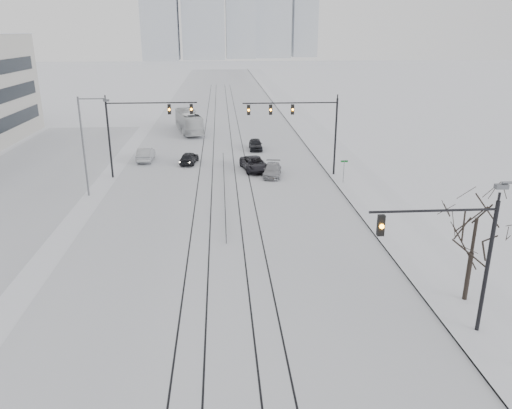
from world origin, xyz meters
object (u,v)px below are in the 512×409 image
object	(u,v)px
sedan_nb_right	(272,170)
sedan_nb_far	(256,144)
sedan_nb_front	(254,164)
box_truck	(189,122)
sedan_sb_inner	(189,158)
bare_tree	(476,227)
traffic_mast_near	(457,251)
sedan_sb_outer	(146,154)

from	to	relation	value
sedan_nb_right	sedan_nb_far	distance (m)	12.40
sedan_nb_far	sedan_nb_front	bearing A→B (deg)	-94.10
sedan_nb_front	box_truck	xyz separation A→B (m)	(-8.28, 22.37, 0.84)
sedan_sb_inner	sedan_nb_right	bearing A→B (deg)	157.48
bare_tree	sedan_nb_right	size ratio (longest dim) A/B	1.39
traffic_mast_near	bare_tree	xyz separation A→B (m)	(2.41, 3.00, -0.07)
bare_tree	sedan_nb_far	bearing A→B (deg)	103.13
bare_tree	sedan_nb_far	world-z (taller)	bare_tree
sedan_sb_inner	traffic_mast_near	bearing A→B (deg)	123.05
sedan_sb_outer	bare_tree	bearing A→B (deg)	123.42
sedan_sb_inner	sedan_nb_front	xyz separation A→B (m)	(7.23, -3.40, 0.04)
traffic_mast_near	sedan_nb_far	world-z (taller)	traffic_mast_near
traffic_mast_near	sedan_sb_inner	world-z (taller)	traffic_mast_near
sedan_sb_outer	box_truck	xyz separation A→B (m)	(4.06, 17.26, 0.80)
sedan_nb_right	box_truck	size ratio (longest dim) A/B	0.39
traffic_mast_near	sedan_nb_front	size ratio (longest dim) A/B	1.35
bare_tree	sedan_nb_far	distance (m)	39.88
sedan_sb_inner	sedan_nb_far	distance (m)	10.42
traffic_mast_near	sedan_sb_outer	bearing A→B (deg)	118.28
box_truck	sedan_sb_outer	bearing A→B (deg)	64.97
sedan_nb_right	sedan_sb_outer	bearing A→B (deg)	161.03
sedan_nb_right	sedan_nb_far	size ratio (longest dim) A/B	1.08
traffic_mast_near	bare_tree	distance (m)	3.85
sedan_nb_far	box_truck	world-z (taller)	box_truck
sedan_sb_inner	sedan_nb_right	size ratio (longest dim) A/B	0.91
sedan_sb_outer	sedan_nb_far	world-z (taller)	sedan_sb_outer
traffic_mast_near	sedan_sb_outer	distance (m)	41.94
bare_tree	box_truck	xyz separation A→B (m)	(-18.14, 51.04, -2.93)
traffic_mast_near	sedan_nb_far	bearing A→B (deg)	99.01
traffic_mast_near	sedan_sb_outer	xyz separation A→B (m)	(-19.79, 36.79, -3.79)
sedan_nb_front	sedan_sb_outer	bearing A→B (deg)	147.52
sedan_sb_inner	sedan_sb_outer	size ratio (longest dim) A/B	0.86
sedan_sb_inner	sedan_nb_front	world-z (taller)	sedan_nb_front
traffic_mast_near	sedan_sb_outer	world-z (taller)	traffic_mast_near
sedan_sb_outer	sedan_nb_right	bearing A→B (deg)	152.05
bare_tree	sedan_sb_inner	size ratio (longest dim) A/B	1.53
sedan_nb_front	sedan_nb_right	size ratio (longest dim) A/B	1.18
bare_tree	sedan_nb_right	distance (m)	27.79
sedan_nb_far	box_truck	xyz separation A→B (m)	(-9.12, 12.38, 0.87)
sedan_sb_inner	sedan_nb_right	distance (m)	10.65
bare_tree	sedan_nb_front	distance (m)	30.55
traffic_mast_near	sedan_sb_inner	xyz separation A→B (m)	(-14.67, 35.07, -3.88)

